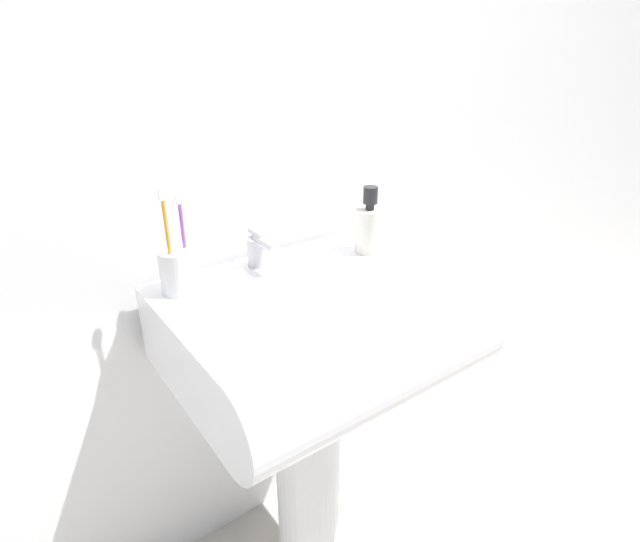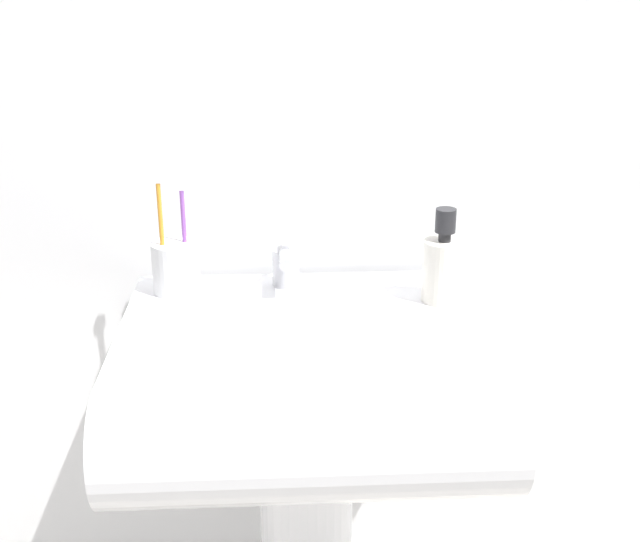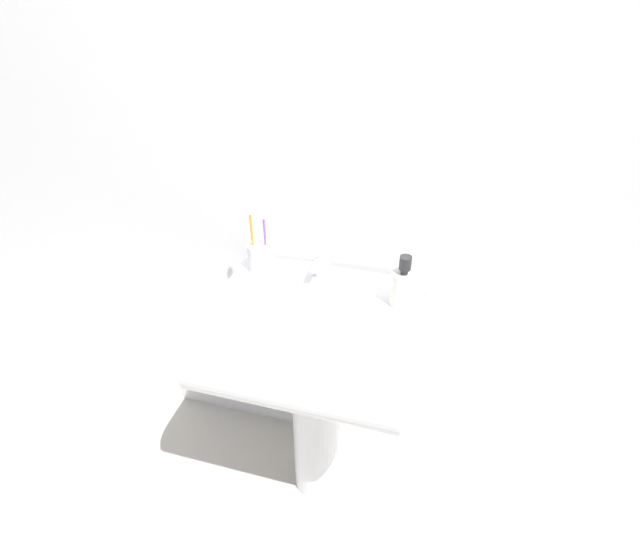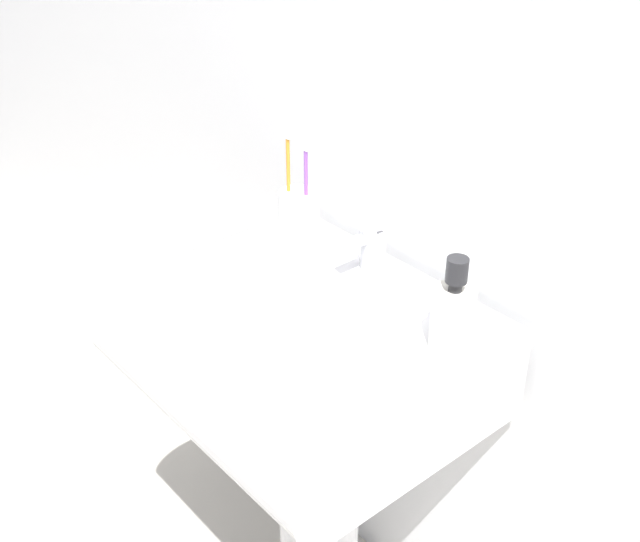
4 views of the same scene
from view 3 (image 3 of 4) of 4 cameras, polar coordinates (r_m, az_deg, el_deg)
name	(u,v)px [view 3 (image 3 of 4)]	position (r m, az deg, el deg)	size (l,w,h in m)	color
ground_plane	(317,479)	(1.95, -0.35, -22.70)	(6.00, 6.00, 0.00)	#ADA89E
wall_back	(340,130)	(1.37, 2.30, 15.79)	(5.00, 0.05, 2.40)	white
sink_pedestal	(317,422)	(1.69, -0.39, -16.84)	(0.15, 0.15, 0.63)	white
sink_basin	(310,342)	(1.36, -1.13, -8.11)	(0.55, 0.47, 0.16)	white
faucet	(320,265)	(1.44, -0.02, 0.72)	(0.04, 0.10, 0.08)	#B7B7BC
toothbrush_cup	(261,256)	(1.48, -6.81, 1.69)	(0.08, 0.08, 0.21)	white
soap_bottle	(403,287)	(1.34, 9.42, -1.79)	(0.06, 0.06, 0.15)	silver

